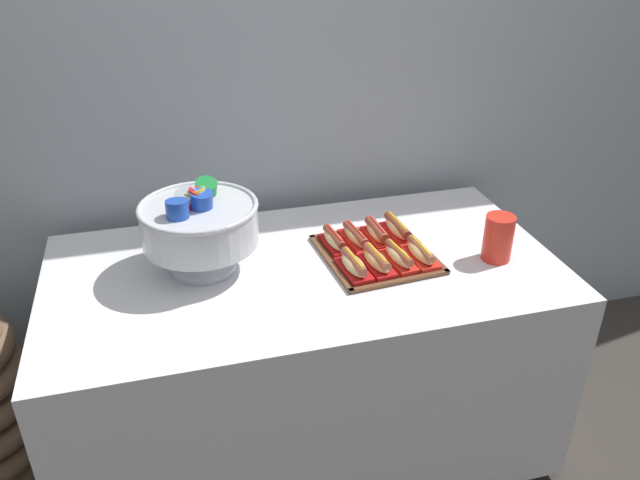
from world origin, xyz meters
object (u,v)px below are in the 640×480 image
object	(u,v)px
hot_dog_4	(334,241)
hot_dog_7	(397,229)
hot_dog_3	(421,253)
hot_dog_6	(377,233)
punch_bowl	(199,222)
hot_dog_2	(399,257)
hot_dog_5	(356,237)
serving_tray	(376,255)
buffet_table	(305,354)
hot_dog_1	(377,261)
hot_dog_0	(354,266)
cup_stack	(498,238)

from	to	relation	value
hot_dog_4	hot_dog_7	distance (m)	0.23
hot_dog_3	hot_dog_6	distance (m)	0.18
punch_bowl	hot_dog_6	bearing A→B (deg)	1.87
hot_dog_2	hot_dog_7	world-z (taller)	hot_dog_7
hot_dog_5	hot_dog_6	bearing A→B (deg)	4.78
serving_tray	hot_dog_2	size ratio (longest dim) A/B	2.37
buffet_table	serving_tray	bearing A→B (deg)	-0.49
hot_dog_4	hot_dog_5	distance (m)	0.08
hot_dog_1	hot_dog_2	world-z (taller)	hot_dog_1
hot_dog_0	hot_dog_7	distance (m)	0.28
hot_dog_0	hot_dog_5	xyz separation A→B (m)	(0.06, 0.17, -0.00)
hot_dog_2	hot_dog_3	distance (m)	0.08
buffet_table	hot_dog_6	size ratio (longest dim) A/B	10.01
hot_dog_2	hot_dog_3	world-z (taller)	hot_dog_2
hot_dog_1	hot_dog_6	xyz separation A→B (m)	(0.06, 0.17, 0.00)
serving_tray	hot_dog_6	size ratio (longest dim) A/B	2.44
buffet_table	hot_dog_1	world-z (taller)	hot_dog_1
hot_dog_1	cup_stack	xyz separation A→B (m)	(0.39, -0.03, 0.04)
hot_dog_0	punch_bowl	size ratio (longest dim) A/B	0.46
hot_dog_5	punch_bowl	distance (m)	0.51
hot_dog_3	hot_dog_7	bearing A→B (deg)	94.78
hot_dog_0	hot_dog_3	xyz separation A→B (m)	(0.22, 0.02, -0.00)
serving_tray	hot_dog_5	world-z (taller)	hot_dog_5
hot_dog_0	hot_dog_6	bearing A→B (deg)	52.51
hot_dog_7	buffet_table	bearing A→B (deg)	-165.33
serving_tray	hot_dog_7	size ratio (longest dim) A/B	2.25
hot_dog_6	cup_stack	world-z (taller)	cup_stack
hot_dog_2	hot_dog_4	bearing A→B (deg)	137.05
hot_dog_3	hot_dog_6	size ratio (longest dim) A/B	1.06
buffet_table	punch_bowl	bearing A→B (deg)	167.98
hot_dog_1	hot_dog_4	size ratio (longest dim) A/B	1.05
hot_dog_3	hot_dog_5	world-z (taller)	same
punch_bowl	hot_dog_3	bearing A→B (deg)	-11.94
buffet_table	hot_dog_2	bearing A→B (deg)	-16.09
hot_dog_2	hot_dog_1	bearing A→B (deg)	-175.22
hot_dog_4	hot_dog_5	xyz separation A→B (m)	(0.07, 0.01, -0.00)
serving_tray	hot_dog_2	bearing A→B (deg)	-60.78
buffet_table	cup_stack	size ratio (longest dim) A/B	10.58
punch_bowl	hot_dog_7	bearing A→B (deg)	2.21
hot_dog_0	hot_dog_7	bearing A→B (deg)	41.03
serving_tray	hot_dog_3	bearing A→B (deg)	-31.47
hot_dog_4	hot_dog_6	distance (m)	0.15
hot_dog_5	hot_dog_7	xyz separation A→B (m)	(0.15, 0.01, 0.00)
hot_dog_5	hot_dog_1	bearing A→B (deg)	-85.22
hot_dog_7	cup_stack	world-z (taller)	cup_stack
hot_dog_5	cup_stack	distance (m)	0.45
buffet_table	punch_bowl	world-z (taller)	punch_bowl
hot_dog_1	hot_dog_7	size ratio (longest dim) A/B	0.97
hot_dog_1	buffet_table	bearing A→B (deg)	157.07
hot_dog_1	punch_bowl	size ratio (longest dim) A/B	0.47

